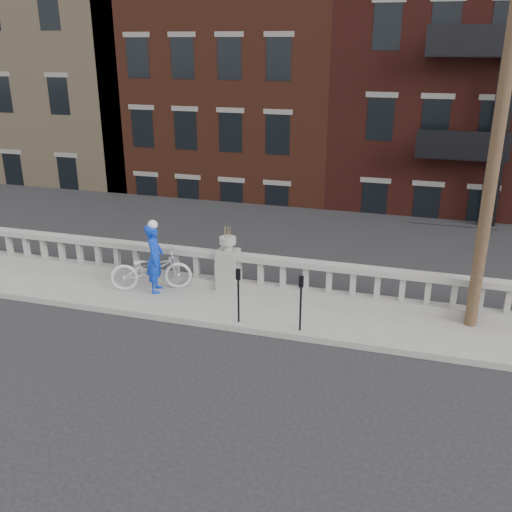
{
  "coord_description": "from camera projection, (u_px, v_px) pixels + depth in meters",
  "views": [
    {
      "loc": [
        4.79,
        -9.46,
        6.44
      ],
      "look_at": [
        1.01,
        3.2,
        1.47
      ],
      "focal_mm": 40.0,
      "sensor_mm": 36.0,
      "label": 1
    }
  ],
  "objects": [
    {
      "name": "parking_meter_a",
      "position": [
        238.0,
        289.0,
        13.37
      ],
      "size": [
        0.1,
        0.09,
        1.36
      ],
      "color": "black",
      "rests_on": "sidewalk"
    },
    {
      "name": "lower_level",
      "position": [
        351.0,
        115.0,
        31.62
      ],
      "size": [
        80.0,
        44.0,
        20.8
      ],
      "color": "#605E59",
      "rests_on": "ground"
    },
    {
      "name": "balustrade",
      "position": [
        228.0,
        272.0,
        15.35
      ],
      "size": [
        28.0,
        0.34,
        1.03
      ],
      "color": "gray",
      "rests_on": "sidewalk"
    },
    {
      "name": "cyclist",
      "position": [
        155.0,
        258.0,
        15.05
      ],
      "size": [
        0.61,
        0.78,
        1.88
      ],
      "primitive_type": "imported",
      "rotation": [
        0.0,
        0.0,
        1.84
      ],
      "color": "#0C33BE",
      "rests_on": "sidewalk"
    },
    {
      "name": "parking_meter_b",
      "position": [
        301.0,
        297.0,
        12.97
      ],
      "size": [
        0.1,
        0.09,
        1.36
      ],
      "color": "black",
      "rests_on": "sidewalk"
    },
    {
      "name": "bicycle",
      "position": [
        151.0,
        269.0,
        15.3
      ],
      "size": [
        2.29,
        1.55,
        1.14
      ],
      "primitive_type": "imported",
      "rotation": [
        0.0,
        0.0,
        1.98
      ],
      "color": "beige",
      "rests_on": "sidewalk"
    },
    {
      "name": "planter_pedestal",
      "position": [
        228.0,
        265.0,
        15.28
      ],
      "size": [
        0.55,
        0.55,
        1.76
      ],
      "color": "gray",
      "rests_on": "sidewalk"
    },
    {
      "name": "sidewalk",
      "position": [
        216.0,
        305.0,
        14.7
      ],
      "size": [
        32.0,
        2.2,
        0.15
      ],
      "primitive_type": "cube",
      "color": "gray",
      "rests_on": "ground"
    },
    {
      "name": "ground",
      "position": [
        167.0,
        367.0,
        12.03
      ],
      "size": [
        120.0,
        120.0,
        0.0
      ],
      "primitive_type": "plane",
      "color": "black",
      "rests_on": "ground"
    },
    {
      "name": "utility_pole",
      "position": [
        502.0,
        104.0,
        11.76
      ],
      "size": [
        1.6,
        0.28,
        10.0
      ],
      "color": "#422D1E",
      "rests_on": "sidewalk"
    }
  ]
}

